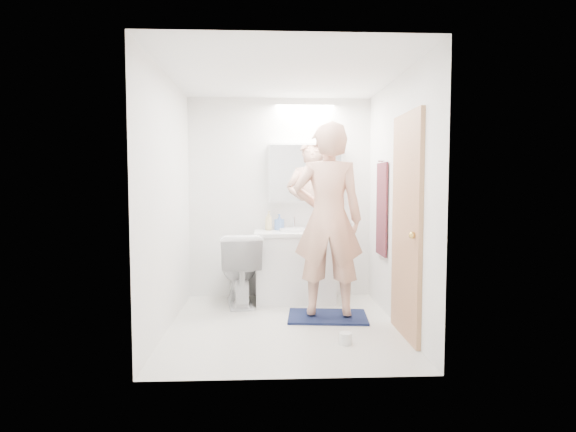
{
  "coord_description": "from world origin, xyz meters",
  "views": [
    {
      "loc": [
        -0.17,
        -4.51,
        1.38
      ],
      "look_at": [
        0.05,
        0.25,
        1.05
      ],
      "focal_mm": 29.59,
      "sensor_mm": 36.0,
      "label": 1
    }
  ],
  "objects": [
    {
      "name": "faucet",
      "position": [
        0.17,
        1.19,
        0.9
      ],
      "size": [
        0.02,
        0.02,
        0.16
      ],
      "primitive_type": "cylinder",
      "color": "silver",
      "rests_on": "countertop"
    },
    {
      "name": "countertop",
      "position": [
        0.17,
        0.96,
        0.8
      ],
      "size": [
        0.95,
        0.58,
        0.04
      ],
      "primitive_type": "cube",
      "color": "white",
      "rests_on": "vanity_cabinet"
    },
    {
      "name": "door",
      "position": [
        1.08,
        -0.35,
        1.0
      ],
      "size": [
        0.04,
        0.8,
        2.0
      ],
      "primitive_type": "cube",
      "color": "tan",
      "rests_on": "wall_right"
    },
    {
      "name": "soap_bottle_a",
      "position": [
        -0.14,
        1.11,
        0.93
      ],
      "size": [
        0.12,
        0.12,
        0.23
      ],
      "primitive_type": "imported",
      "rotation": [
        0.0,
        0.0,
        0.53
      ],
      "color": "tan",
      "rests_on": "countertop"
    },
    {
      "name": "bath_rug",
      "position": [
        0.46,
        0.25,
        0.01
      ],
      "size": [
        0.85,
        0.63,
        0.02
      ],
      "primitive_type": "cube",
      "rotation": [
        0.0,
        0.0,
        -0.1
      ],
      "color": "#13183D",
      "rests_on": "floor"
    },
    {
      "name": "door_knob",
      "position": [
        1.04,
        -0.65,
        0.95
      ],
      "size": [
        0.06,
        0.06,
        0.06
      ],
      "primitive_type": "sphere",
      "color": "gold",
      "rests_on": "door"
    },
    {
      "name": "person",
      "position": [
        0.46,
        0.25,
        1.02
      ],
      "size": [
        0.75,
        0.53,
        1.94
      ],
      "primitive_type": "imported",
      "rotation": [
        0.0,
        0.0,
        3.04
      ],
      "color": "#DEA185",
      "rests_on": "bath_rug"
    },
    {
      "name": "soap_bottle_b",
      "position": [
        -0.01,
        1.15,
        0.92
      ],
      "size": [
        0.12,
        0.12,
        0.19
      ],
      "primitive_type": "imported",
      "rotation": [
        0.0,
        0.0,
        -0.56
      ],
      "color": "#5A7EC0",
      "rests_on": "countertop"
    },
    {
      "name": "medicine_cabinet",
      "position": [
        0.3,
        1.18,
        1.5
      ],
      "size": [
        0.88,
        0.14,
        0.7
      ],
      "primitive_type": "cube",
      "color": "white",
      "rests_on": "wall_back"
    },
    {
      "name": "vanity_cabinet",
      "position": [
        0.17,
        0.96,
        0.39
      ],
      "size": [
        0.9,
        0.55,
        0.78
      ],
      "primitive_type": "cube",
      "color": "white",
      "rests_on": "floor"
    },
    {
      "name": "wall_right",
      "position": [
        1.1,
        0.0,
        1.2
      ],
      "size": [
        0.0,
        2.5,
        2.5
      ],
      "primitive_type": "plane",
      "rotation": [
        1.57,
        0.0,
        -1.57
      ],
      "color": "white",
      "rests_on": "floor"
    },
    {
      "name": "toothbrush_cup",
      "position": [
        0.44,
        1.12,
        0.86
      ],
      "size": [
        0.1,
        0.1,
        0.08
      ],
      "primitive_type": "imported",
      "rotation": [
        0.0,
        0.0,
        -0.1
      ],
      "color": "#456AD1",
      "rests_on": "countertop"
    },
    {
      "name": "ceiling",
      "position": [
        0.0,
        0.0,
        2.4
      ],
      "size": [
        2.5,
        2.5,
        0.0
      ],
      "primitive_type": "plane",
      "rotation": [
        3.14,
        0.0,
        0.0
      ],
      "color": "white",
      "rests_on": "floor"
    },
    {
      "name": "toilet",
      "position": [
        -0.48,
        0.85,
        0.41
      ],
      "size": [
        0.56,
        0.86,
        0.82
      ],
      "primitive_type": "imported",
      "rotation": [
        0.0,
        0.0,
        3.28
      ],
      "color": "white",
      "rests_on": "floor"
    },
    {
      "name": "sink_basin",
      "position": [
        0.17,
        0.99,
        0.84
      ],
      "size": [
        0.36,
        0.36,
        0.03
      ],
      "primitive_type": "cylinder",
      "color": "white",
      "rests_on": "countertop"
    },
    {
      "name": "mirror_panel",
      "position": [
        0.3,
        1.1,
        1.5
      ],
      "size": [
        0.84,
        0.01,
        0.66
      ],
      "primitive_type": "cube",
      "color": "silver",
      "rests_on": "medicine_cabinet"
    },
    {
      "name": "floor",
      "position": [
        0.0,
        0.0,
        0.0
      ],
      "size": [
        2.5,
        2.5,
        0.0
      ],
      "primitive_type": "plane",
      "color": "silver",
      "rests_on": "ground"
    },
    {
      "name": "toilet_paper_roll",
      "position": [
        0.51,
        -0.55,
        0.05
      ],
      "size": [
        0.11,
        0.11,
        0.1
      ],
      "primitive_type": "cylinder",
      "color": "silver",
      "rests_on": "floor"
    },
    {
      "name": "wall_back",
      "position": [
        0.0,
        1.25,
        1.2
      ],
      "size": [
        2.5,
        0.0,
        2.5
      ],
      "primitive_type": "plane",
      "rotation": [
        1.57,
        0.0,
        0.0
      ],
      "color": "white",
      "rests_on": "floor"
    },
    {
      "name": "wall_front",
      "position": [
        0.0,
        -1.25,
        1.2
      ],
      "size": [
        2.5,
        0.0,
        2.5
      ],
      "primitive_type": "plane",
      "rotation": [
        -1.57,
        0.0,
        0.0
      ],
      "color": "white",
      "rests_on": "floor"
    },
    {
      "name": "towel",
      "position": [
        1.08,
        0.55,
        1.1
      ],
      "size": [
        0.02,
        0.42,
        1.0
      ],
      "primitive_type": "cube",
      "color": "#101633",
      "rests_on": "wall_right"
    },
    {
      "name": "towel_hook",
      "position": [
        1.07,
        0.55,
        1.62
      ],
      "size": [
        0.07,
        0.02,
        0.02
      ],
      "primitive_type": "cylinder",
      "rotation": [
        0.0,
        1.57,
        0.0
      ],
      "color": "silver",
      "rests_on": "wall_right"
    },
    {
      "name": "wall_left",
      "position": [
        -1.1,
        0.0,
        1.2
      ],
      "size": [
        0.0,
        2.5,
        2.5
      ],
      "primitive_type": "plane",
      "rotation": [
        1.57,
        0.0,
        1.57
      ],
      "color": "white",
      "rests_on": "floor"
    }
  ]
}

